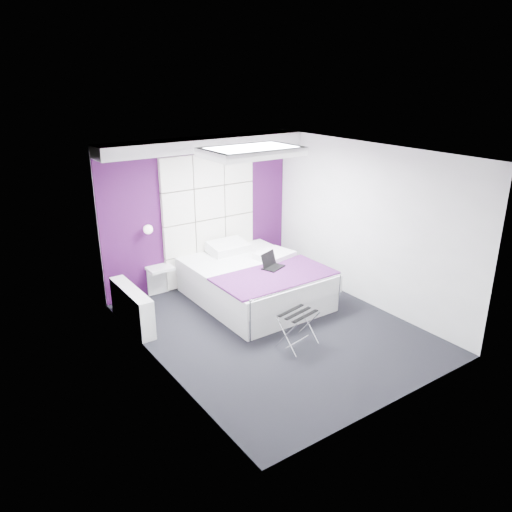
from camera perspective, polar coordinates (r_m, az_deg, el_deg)
The scene contains 15 objects.
floor at distance 7.52m, azimuth 2.16°, elevation -8.28°, with size 4.40×4.40×0.00m, color black.
ceiling at distance 6.68m, azimuth 2.45°, elevation 11.72°, with size 4.40×4.40×0.00m, color white.
wall_back at distance 8.77m, azimuth -6.41°, elevation 4.98°, with size 3.60×3.60×0.00m, color silver.
wall_left at distance 6.15m, azimuth -11.25°, elevation -2.03°, with size 4.40×4.40×0.00m, color silver.
wall_right at distance 8.16m, azimuth 12.47°, elevation 3.46°, with size 4.40×4.40×0.00m, color silver.
accent_wall at distance 8.76m, azimuth -6.38°, elevation 4.96°, with size 3.58×0.02×2.58m, color #3C0E40.
soffit at distance 8.32m, azimuth -5.89°, elevation 12.61°, with size 3.58×0.50×0.20m, color white.
headboard at distance 8.82m, azimuth -5.33°, elevation 4.24°, with size 1.80×0.08×2.30m, color silver, non-canonical shape.
skylight at distance 7.17m, azimuth -0.51°, elevation 11.91°, with size 1.36×0.86×0.12m, color white, non-canonical shape.
wall_lamp at distance 8.24m, azimuth -12.33°, elevation 3.06°, with size 0.15×0.15×0.15m, color white.
radiator at distance 7.69m, azimuth -13.98°, elevation -5.71°, with size 0.22×1.20×0.60m, color white.
bed at distance 8.29m, azimuth -0.25°, elevation -2.88°, with size 1.86×2.25×0.78m.
nightstand at distance 8.50m, azimuth -10.90°, elevation -1.42°, with size 0.41×0.32×0.05m, color white.
luggage_rack at distance 6.99m, azimuth 4.76°, elevation -8.34°, with size 0.51×0.38×0.50m.
laptop at distance 8.03m, azimuth 1.78°, elevation -0.87°, with size 0.35×0.25×0.25m.
Camera 1 is at (-4.00, -5.26, 3.58)m, focal length 35.00 mm.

